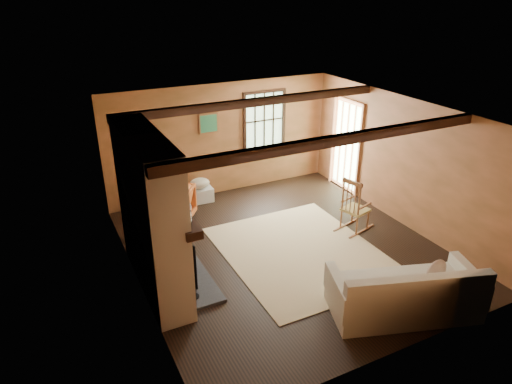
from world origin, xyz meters
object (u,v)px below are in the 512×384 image
fireplace (153,220)px  armchair (172,204)px  sofa (406,296)px  laundry_basket (200,194)px  rocking_chair (354,208)px

fireplace → armchair: bearing=67.2°
fireplace → sofa: fireplace is taller
sofa → laundry_basket: 4.89m
fireplace → sofa: (2.88, -2.21, -0.81)m
laundry_basket → armchair: size_ratio=0.65×
fireplace → armchair: fireplace is taller
armchair → sofa: bearing=63.9°
rocking_chair → laundry_basket: bearing=24.2°
rocking_chair → laundry_basket: rocking_chair is taller
sofa → armchair: 4.61m
armchair → rocking_chair: bearing=94.8°
laundry_basket → armchair: bearing=-142.4°
fireplace → laundry_basket: size_ratio=4.80×
rocking_chair → laundry_basket: size_ratio=2.09×
fireplace → armchair: 2.19m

